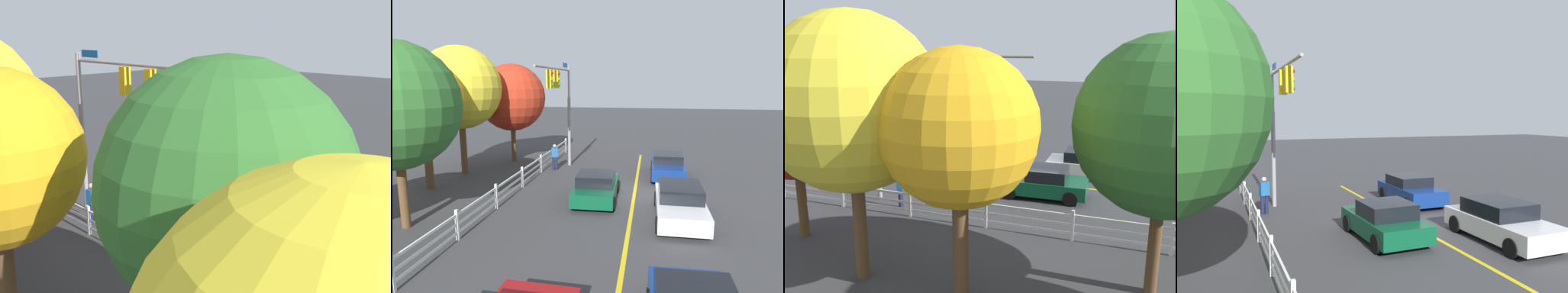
% 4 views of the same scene
% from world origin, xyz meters
% --- Properties ---
extents(ground_plane, '(120.00, 120.00, 0.00)m').
position_xyz_m(ground_plane, '(0.00, 0.00, 0.00)').
color(ground_plane, '#38383A').
extents(lane_center_stripe, '(28.00, 0.16, 0.01)m').
position_xyz_m(lane_center_stripe, '(-4.00, 0.00, 0.00)').
color(lane_center_stripe, gold).
rests_on(lane_center_stripe, ground_plane).
extents(signal_assembly, '(6.99, 0.38, 6.80)m').
position_xyz_m(signal_assembly, '(3.80, 4.69, 4.78)').
color(signal_assembly, gray).
rests_on(signal_assembly, ground_plane).
extents(car_1, '(4.03, 2.09, 1.38)m').
position_xyz_m(car_1, '(-1.07, 1.77, 0.66)').
color(car_1, '#0C4C2D').
rests_on(car_1, ground_plane).
extents(car_3, '(4.53, 2.06, 1.42)m').
position_xyz_m(car_3, '(-2.73, -2.01, 0.69)').
color(car_3, silver).
rests_on(car_3, ground_plane).
extents(car_4, '(4.22, 1.97, 1.40)m').
position_xyz_m(car_4, '(3.93, -1.78, 0.69)').
color(car_4, navy).
rests_on(car_4, ground_plane).
extents(pedestrian, '(0.37, 0.46, 1.69)m').
position_xyz_m(pedestrian, '(4.30, 5.34, 0.93)').
color(pedestrian, '#191E3F').
rests_on(pedestrian, ground_plane).
extents(white_rail_fence, '(26.10, 0.10, 1.15)m').
position_xyz_m(white_rail_fence, '(-3.00, 6.01, 0.60)').
color(white_rail_fence, white).
rests_on(white_rail_fence, ground_plane).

